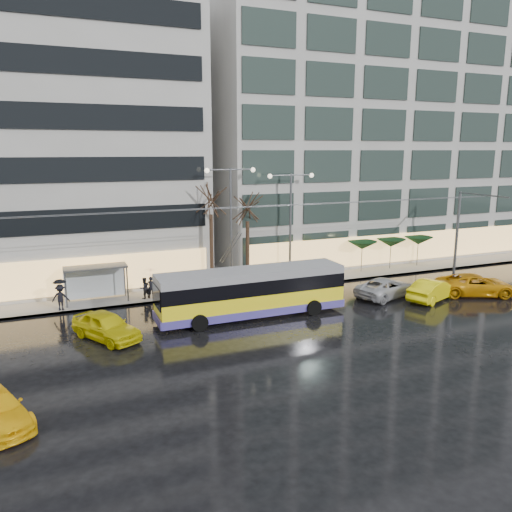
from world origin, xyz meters
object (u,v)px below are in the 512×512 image
bus_shelter (90,276)px  street_lamp_near (231,211)px  trolleybus (252,294)px  taxi_a (106,326)px

bus_shelter → street_lamp_near: street_lamp_near is taller
trolleybus → bus_shelter: 11.54m
bus_shelter → taxi_a: size_ratio=0.91×
trolleybus → taxi_a: (-9.03, -0.53, -0.74)m
street_lamp_near → taxi_a: (-10.13, -7.50, -5.20)m
trolleybus → street_lamp_near: 8.35m
street_lamp_near → taxi_a: 13.63m
bus_shelter → street_lamp_near: 11.14m
street_lamp_near → trolleybus: bearing=-99.0°
bus_shelter → trolleybus: bearing=-36.4°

